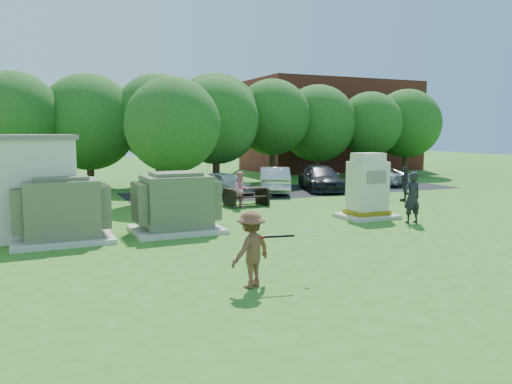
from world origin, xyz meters
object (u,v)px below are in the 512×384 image
picnic_table (246,194)px  batter (251,249)px  transformer_left (62,211)px  car_silver_b (376,176)px  car_dark (321,178)px  transformer_right (176,204)px  person_by_generator (412,198)px  car_white (225,183)px  car_silver_a (274,180)px  generator_cabinet (367,190)px  person_walking_right (405,184)px  person_at_picnic (241,190)px

picnic_table → batter: 12.49m
transformer_left → car_silver_b: size_ratio=0.71×
car_dark → transformer_right: bearing=-124.7°
transformer_left → person_by_generator: size_ratio=1.53×
batter → picnic_table: bearing=-136.7°
batter → car_white: (5.48, 16.06, -0.23)m
car_silver_a → generator_cabinet: bearing=112.3°
car_white → transformer_right: bearing=-140.5°
generator_cabinet → car_silver_b: 12.96m
transformer_right → person_walking_right: 12.76m
transformer_left → person_at_picnic: size_ratio=1.80×
person_walking_right → car_silver_b: (3.51, 6.77, -0.29)m
transformer_left → car_dark: 17.04m
transformer_left → person_by_generator: transformer_left is taller
car_white → person_by_generator: bearing=-94.8°
transformer_right → car_silver_a: 11.63m
generator_cabinet → car_silver_a: size_ratio=0.58×
transformer_right → car_dark: 13.95m
transformer_left → person_at_picnic: (7.80, 4.03, -0.14)m
picnic_table → person_at_picnic: bearing=-128.7°
picnic_table → person_by_generator: 7.87m
picnic_table → person_at_picnic: 0.93m
transformer_right → person_by_generator: (8.54, -2.11, 0.01)m
batter → car_silver_b: 22.98m
transformer_right → person_walking_right: transformer_right is taller
car_dark → car_silver_b: 5.00m
generator_cabinet → picnic_table: 6.04m
transformer_left → transformer_right: 3.70m
picnic_table → car_white: car_white is taller
person_by_generator → car_dark: 10.88m
transformer_right → person_at_picnic: (4.10, 4.03, -0.14)m
transformer_right → batter: bearing=-91.5°
transformer_right → generator_cabinet: 7.75m
generator_cabinet → person_at_picnic: size_ratio=1.57×
picnic_table → car_silver_b: car_silver_b is taller
person_walking_right → car_white: (-7.15, 6.46, -0.25)m
transformer_right → car_dark: (11.08, 8.46, -0.25)m
car_silver_b → transformer_left: bearing=11.6°
generator_cabinet → person_by_generator: 1.87m
generator_cabinet → person_by_generator: size_ratio=1.34×
car_silver_a → car_silver_b: bearing=-147.9°
picnic_table → car_dark: size_ratio=0.39×
generator_cabinet → picnic_table: generator_cabinet is taller
car_silver_b → generator_cabinet: bearing=36.2°
person_by_generator → generator_cabinet: bearing=-60.2°
transformer_right → transformer_left: bearing=180.0°
transformer_right → car_dark: transformer_right is taller
batter → car_silver_b: batter is taller
person_walking_right → car_dark: bearing=-126.0°
person_by_generator → car_white: bearing=-69.9°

